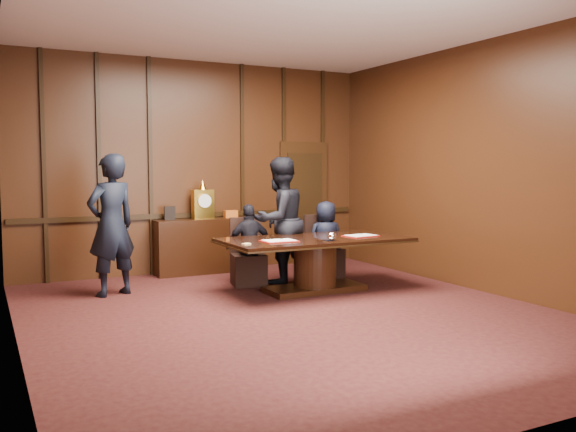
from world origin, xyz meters
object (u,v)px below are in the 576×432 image
object	(u,v)px
witness_left	(111,225)
conference_table	(315,255)
signatory_right	(326,240)
witness_right	(280,220)
signatory_left	(250,245)
sideboard	(203,244)

from	to	relation	value
witness_left	conference_table	bearing A→B (deg)	137.63
signatory_right	witness_left	size ratio (longest dim) A/B	0.63
witness_right	witness_left	bearing A→B (deg)	-22.19
conference_table	witness_left	size ratio (longest dim) A/B	1.36
signatory_right	conference_table	bearing A→B (deg)	58.92
witness_left	witness_right	world-z (taller)	witness_left
signatory_left	signatory_right	size ratio (longest dim) A/B	0.99
witness_left	signatory_left	bearing A→B (deg)	152.55
witness_right	signatory_right	bearing A→B (deg)	161.16
signatory_left	witness_right	size ratio (longest dim) A/B	0.64
sideboard	signatory_right	distance (m)	2.07
sideboard	witness_left	distance (m)	2.09
conference_table	witness_right	size ratio (longest dim) A/B	1.38
conference_table	witness_left	bearing A→B (deg)	158.35
conference_table	signatory_right	distance (m)	1.04
signatory_right	witness_right	world-z (taller)	witness_right
signatory_left	witness_left	distance (m)	1.99
sideboard	witness_right	xyz separation A→B (m)	(0.75, -1.34, 0.46)
sideboard	signatory_left	bearing A→B (deg)	-79.63
sideboard	witness_right	size ratio (longest dim) A/B	0.84
witness_left	witness_right	bearing A→B (deg)	154.41
signatory_right	witness_left	distance (m)	3.27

